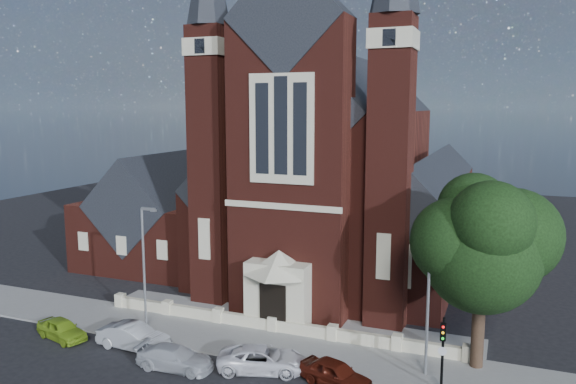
# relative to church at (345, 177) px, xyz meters

# --- Properties ---
(ground) EXTENTS (120.00, 120.00, 0.00)m
(ground) POSITION_rel_church_xyz_m (0.00, -7.94, -8.19)
(ground) COLOR black
(ground) RESTS_ON ground
(pavement_strip) EXTENTS (60.00, 5.00, 0.12)m
(pavement_strip) POSITION_rel_church_xyz_m (0.00, -18.44, -8.19)
(pavement_strip) COLOR slate
(pavement_strip) RESTS_ON ground
(forecourt_paving) EXTENTS (26.00, 3.00, 0.14)m
(forecourt_paving) POSITION_rel_church_xyz_m (0.00, -14.44, -8.19)
(forecourt_paving) COLOR slate
(forecourt_paving) RESTS_ON ground
(forecourt_wall) EXTENTS (24.00, 0.40, 0.90)m
(forecourt_wall) POSITION_rel_church_xyz_m (0.00, -16.44, -8.19)
(forecourt_wall) COLOR beige
(forecourt_wall) RESTS_ON ground
(church) EXTENTS (20.01, 34.90, 29.20)m
(church) POSITION_rel_church_xyz_m (0.00, 0.00, 0.00)
(church) COLOR #4A1B13
(church) RESTS_ON ground
(parish_hall) EXTENTS (12.00, 12.20, 10.24)m
(parish_hall) POSITION_rel_church_xyz_m (-16.00, -4.94, -4.17)
(parish_hall) COLOR #4A1B13
(parish_hall) RESTS_ON ground
(street_tree) EXTENTS (6.40, 6.60, 10.70)m
(street_tree) POSITION_rel_church_xyz_m (12.60, -17.23, -1.23)
(street_tree) COLOR black
(street_tree) RESTS_ON ground
(street_lamp_left) EXTENTS (1.16, 0.22, 8.09)m
(street_lamp_left) POSITION_rel_church_xyz_m (-7.91, -18.94, -3.59)
(street_lamp_left) COLOR gray
(street_lamp_left) RESTS_ON ground
(street_lamp_right) EXTENTS (1.16, 0.22, 8.09)m
(street_lamp_right) POSITION_rel_church_xyz_m (10.09, -18.94, -3.59)
(street_lamp_right) COLOR gray
(street_lamp_right) RESTS_ON ground
(traffic_signal) EXTENTS (0.28, 0.42, 4.00)m
(traffic_signal) POSITION_rel_church_xyz_m (11.00, -20.52, -5.60)
(traffic_signal) COLOR black
(traffic_signal) RESTS_ON ground
(car_lime_van) EXTENTS (4.07, 2.47, 1.30)m
(car_lime_van) POSITION_rel_church_xyz_m (-11.85, -22.34, -7.54)
(car_lime_van) COLOR #86B023
(car_lime_van) RESTS_ON ground
(car_silver_a) EXTENTS (4.59, 1.74, 1.50)m
(car_silver_a) POSITION_rel_church_xyz_m (-6.81, -21.85, -7.44)
(car_silver_a) COLOR #9FA4A7
(car_silver_a) RESTS_ON ground
(car_silver_b) EXTENTS (4.51, 2.03, 1.28)m
(car_silver_b) POSITION_rel_church_xyz_m (-3.01, -23.20, -7.54)
(car_silver_b) COLOR silver
(car_silver_b) RESTS_ON ground
(car_white_suv) EXTENTS (5.35, 3.59, 1.36)m
(car_white_suv) POSITION_rel_church_xyz_m (1.58, -21.63, -7.50)
(car_white_suv) COLOR white
(car_white_suv) RESTS_ON ground
(car_dark_red) EXTENTS (4.32, 2.85, 1.37)m
(car_dark_red) POSITION_rel_church_xyz_m (5.81, -21.77, -7.50)
(car_dark_red) COLOR #4D170D
(car_dark_red) RESTS_ON ground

